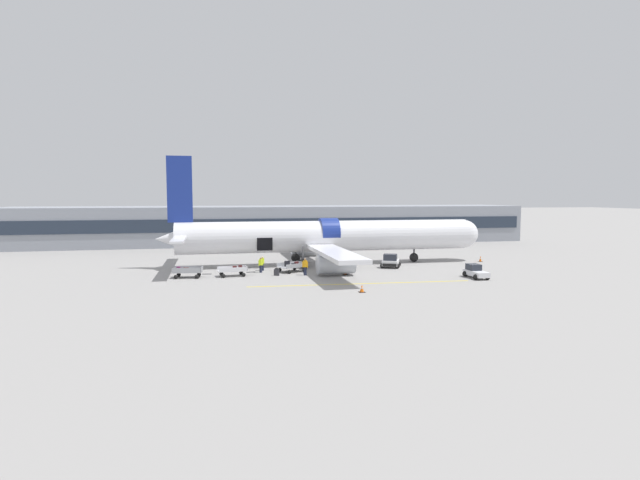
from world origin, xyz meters
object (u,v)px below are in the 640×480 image
Objects in this scene: baggage_tug_mid at (391,262)px; ground_crew_loader_a at (305,266)px; airplane at (324,237)px; baggage_cart_empty at (188,272)px; ground_crew_driver at (261,264)px; baggage_cart_queued at (234,271)px; suitcase_on_tarmac_upright at (277,272)px; ground_crew_loader_b at (330,261)px; baggage_cart_loading at (292,267)px; baggage_tug_lead at (475,272)px; ground_crew_supervisor at (263,263)px.

ground_crew_loader_a is at bearing -162.21° from baggage_tug_mid.
airplane is 10.08× the size of baggage_cart_empty.
ground_crew_driver is (7.20, 1.77, 0.30)m from baggage_cart_empty.
ground_crew_loader_a is at bearing -7.68° from baggage_cart_queued.
suitcase_on_tarmac_upright is (1.34, -2.37, -0.51)m from ground_crew_driver.
ground_crew_loader_b is (10.32, 2.22, 0.46)m from baggage_cart_queued.
baggage_tug_mid reaches higher than suitcase_on_tarmac_upright.
suitcase_on_tarmac_upright is at bearing -132.09° from baggage_cart_loading.
baggage_tug_lead is at bearing -33.42° from ground_crew_loader_b.
ground_crew_supervisor is (-19.70, 9.15, 0.24)m from baggage_tug_lead.
ground_crew_supervisor reaches higher than baggage_tug_lead.
suitcase_on_tarmac_upright is at bearing 172.68° from ground_crew_loader_a.
baggage_cart_empty is at bearing 175.16° from ground_crew_loader_a.
suitcase_on_tarmac_upright is (1.02, -3.67, -0.49)m from ground_crew_supervisor.
baggage_cart_loading reaches higher than baggage_cart_empty.
airplane is 8.47m from ground_crew_supervisor.
airplane is at bearing 30.80° from ground_crew_driver.
baggage_cart_loading is 2.02× the size of ground_crew_loader_b.
baggage_cart_empty is (-14.94, -6.38, -2.64)m from airplane.
baggage_tug_mid reaches higher than baggage_cart_queued.
baggage_cart_queued is 4.35m from baggage_cart_empty.
baggage_cart_empty is at bearing -171.59° from baggage_cart_loading.
baggage_cart_empty is (-10.48, -1.55, 0.01)m from baggage_cart_loading.
baggage_cart_loading is 2.14× the size of ground_crew_loader_a.
baggage_tug_lead is 10.10m from baggage_tug_mid.
ground_crew_driver is (-4.17, 2.73, -0.07)m from ground_crew_loader_a.
baggage_cart_queued is 10.57m from ground_crew_loader_b.
baggage_cart_empty is 2.44× the size of ground_crew_supervisor.
airplane is 20.96× the size of ground_crew_loader_b.
ground_crew_supervisor is at bearing 173.14° from ground_crew_loader_b.
baggage_cart_queued is 1.00× the size of baggage_cart_empty.
baggage_tug_lead is at bearing -12.58° from baggage_cart_empty.
baggage_tug_mid is at bearing 123.60° from baggage_tug_lead.
ground_crew_loader_a is 1.11× the size of ground_crew_supervisor.
baggage_tug_mid is 3.96× the size of suitcase_on_tarmac_upright.
ground_crew_loader_a is 2.91m from suitcase_on_tarmac_upright.
baggage_tug_mid reaches higher than baggage_cart_loading.
baggage_cart_loading is at bearing -3.77° from ground_crew_driver.
airplane is 8.21m from baggage_tug_mid.
airplane is 16.46m from baggage_cart_empty.
baggage_tug_lead is 4.17× the size of suitcase_on_tarmac_upright.
baggage_tug_lead is 21.72m from ground_crew_supervisor.
baggage_tug_lead is 15.05m from ground_crew_loader_b.
ground_crew_loader_b reaches higher than ground_crew_loader_a.
ground_crew_supervisor is at bearing 22.21° from baggage_cart_empty.
ground_crew_loader_a is (-3.58, -7.34, -2.27)m from airplane.
baggage_tug_lead is 19.47m from suitcase_on_tarmac_upright.
ground_crew_loader_b reaches higher than baggage_cart_empty.
baggage_cart_loading is (-11.15, -0.78, -0.13)m from baggage_tug_mid.
airplane is 50.02× the size of suitcase_on_tarmac_upright.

